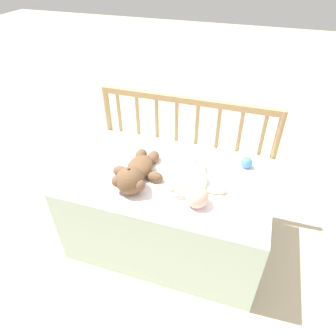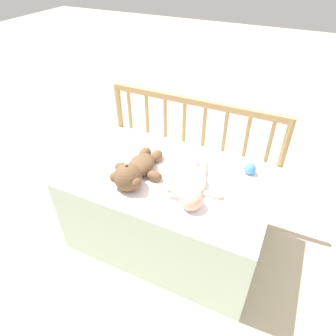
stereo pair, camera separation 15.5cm
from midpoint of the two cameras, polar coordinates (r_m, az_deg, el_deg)
ground_plane at (r=1.96m, az=2.43°, el=-13.23°), size 12.00×12.00×0.00m
crib_mattress at (r=1.77m, az=2.65°, el=-8.04°), size 1.08×0.66×0.51m
crib_rail at (r=1.83m, az=7.29°, el=6.09°), size 1.08×0.04×0.80m
blanket at (r=1.57m, az=2.89°, el=-2.25°), size 0.82×0.52×0.01m
teddy_bear at (r=1.54m, az=-3.33°, el=-0.51°), size 0.28×0.39×0.14m
baby at (r=1.48m, az=8.07°, el=-3.63°), size 0.29×0.39×0.11m
toy_ball at (r=1.67m, az=17.92°, el=-0.26°), size 0.07×0.07×0.07m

